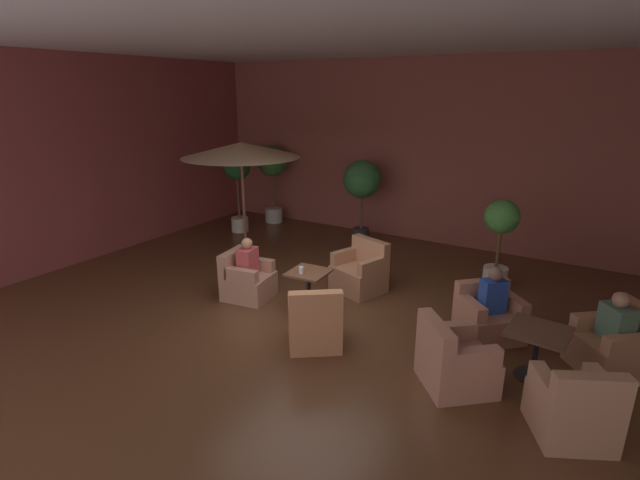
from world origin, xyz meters
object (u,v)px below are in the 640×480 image
at_px(armchair_front_right_north, 454,362).
at_px(potted_tree_left_corner, 500,232).
at_px(patron_blue_shirt, 248,259).
at_px(armchair_front_right_south, 614,347).
at_px(armchair_front_right_east, 573,409).
at_px(armchair_front_left_north, 315,324).
at_px(cafe_table_front_right, 537,343).
at_px(potted_tree_right_corner, 238,179).
at_px(iced_drink_cup, 301,270).
at_px(patron_by_window, 617,320).
at_px(armchair_front_left_south, 247,280).
at_px(cafe_table_front_left, 309,282).
at_px(patio_umbrella_tall_red, 241,150).
at_px(armchair_front_right_west, 489,317).
at_px(patron_with_friend, 493,292).
at_px(potted_tree_mid_left, 362,184).
at_px(armchair_front_left_east, 360,273).
at_px(potted_tree_mid_right, 272,169).

distance_m(armchair_front_right_north, potted_tree_left_corner, 3.51).
bearing_deg(patron_blue_shirt, armchair_front_right_south, 6.97).
bearing_deg(armchair_front_right_east, armchair_front_left_north, 176.77).
xyz_separation_m(cafe_table_front_right, armchair_front_right_south, (0.84, 0.68, -0.15)).
distance_m(armchair_front_right_south, patron_blue_shirt, 5.47).
xyz_separation_m(potted_tree_right_corner, patron_blue_shirt, (2.80, -3.04, -0.63)).
bearing_deg(iced_drink_cup, cafe_table_front_right, -0.89).
xyz_separation_m(patron_blue_shirt, patron_by_window, (5.39, 0.63, 0.02)).
bearing_deg(cafe_table_front_right, armchair_front_right_south, 39.05).
relative_size(armchair_front_left_south, iced_drink_cup, 7.78).
bearing_deg(cafe_table_front_left, cafe_table_front_right, -2.98).
distance_m(armchair_front_left_south, potted_tree_right_corner, 4.23).
relative_size(cafe_table_front_left, patio_umbrella_tall_red, 0.27).
xyz_separation_m(armchair_front_left_south, armchair_front_right_west, (3.90, 0.77, -0.01)).
height_order(potted_tree_left_corner, potted_tree_right_corner, potted_tree_right_corner).
bearing_deg(armchair_front_right_south, potted_tree_left_corner, 132.36).
bearing_deg(potted_tree_right_corner, potted_tree_left_corner, -2.92).
bearing_deg(potted_tree_left_corner, patron_with_friend, -80.54).
relative_size(armchair_front_right_south, potted_tree_mid_left, 0.56).
bearing_deg(potted_tree_left_corner, armchair_front_left_east, -145.01).
height_order(potted_tree_mid_left, potted_tree_mid_right, potted_tree_mid_right).
xyz_separation_m(armchair_front_right_east, potted_tree_left_corner, (-1.52, 3.68, 0.72)).
xyz_separation_m(armchair_front_right_north, patron_by_window, (1.61, 1.35, 0.40)).
height_order(potted_tree_right_corner, patron_with_friend, potted_tree_right_corner).
height_order(potted_tree_mid_left, patron_by_window, potted_tree_mid_left).
distance_m(armchair_front_left_east, potted_tree_mid_right, 5.17).
bearing_deg(armchair_front_right_west, potted_tree_left_corner, 98.85).
relative_size(armchair_front_right_south, patio_umbrella_tall_red, 0.44).
bearing_deg(armchair_front_left_east, armchair_front_left_south, -140.24).
bearing_deg(potted_tree_left_corner, patron_blue_shirt, -142.63).
bearing_deg(patron_with_friend, armchair_front_right_west, 133.13).
xyz_separation_m(cafe_table_front_left, armchair_front_left_south, (-1.17, -0.17, -0.16)).
xyz_separation_m(cafe_table_front_right, potted_tree_mid_left, (-4.32, 3.81, 0.93)).
height_order(armchair_front_right_north, iced_drink_cup, armchair_front_right_north).
distance_m(armchair_front_right_north, armchair_front_right_south, 2.15).
height_order(armchair_front_right_east, iced_drink_cup, armchair_front_right_east).
relative_size(potted_tree_left_corner, iced_drink_cup, 14.85).
distance_m(potted_tree_mid_right, patron_by_window, 8.78).
bearing_deg(patron_with_friend, armchair_front_left_east, 167.04).
distance_m(armchair_front_left_north, potted_tree_mid_right, 6.77).
bearing_deg(iced_drink_cup, potted_tree_mid_left, 102.07).
relative_size(armchair_front_left_east, potted_tree_left_corner, 0.61).
xyz_separation_m(armchair_front_right_west, potted_tree_left_corner, (-0.30, 1.95, 0.75)).
distance_m(cafe_table_front_right, potted_tree_mid_left, 5.84).
distance_m(patron_blue_shirt, patron_with_friend, 3.95).
bearing_deg(patron_by_window, iced_drink_cup, -172.16).
bearing_deg(potted_tree_mid_left, armchair_front_left_north, -71.13).
bearing_deg(armchair_front_left_east, potted_tree_mid_left, 116.39).
bearing_deg(potted_tree_mid_right, patron_with_friend, -28.22).
relative_size(potted_tree_right_corner, patron_blue_shirt, 2.98).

